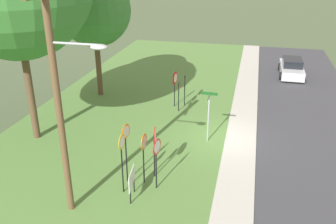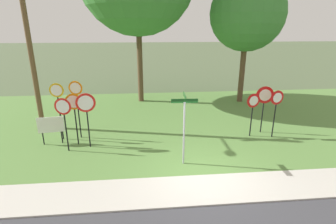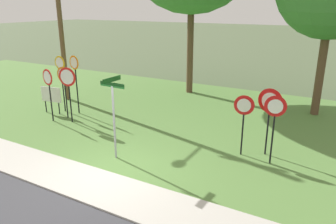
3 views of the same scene
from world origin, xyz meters
name	(u,v)px [view 2 (image 2 of 3)]	position (x,y,z in m)	size (l,w,h in m)	color
ground_plane	(202,176)	(0.00, 0.00, 0.00)	(160.00, 160.00, 0.00)	#4C5B3D
sidewalk_strip	(207,189)	(0.00, -0.80, 0.03)	(44.00, 1.60, 0.06)	#BCB7AD
grass_median	(179,118)	(0.00, 6.00, 0.02)	(44.00, 12.00, 0.04)	#567F3D
stop_sign_near_left	(74,108)	(-4.91, 3.00, 1.71)	(0.69, 0.10, 2.32)	black
stop_sign_near_right	(77,98)	(-4.95, 3.75, 1.97)	(0.62, 0.13, 2.70)	black
stop_sign_far_left	(58,100)	(-5.74, 3.64, 1.92)	(0.62, 0.10, 2.64)	black
stop_sign_far_center	(64,113)	(-5.17, 2.39, 1.70)	(0.68, 0.15, 2.30)	black
stop_sign_far_right	(86,108)	(-4.34, 2.69, 1.79)	(0.79, 0.17, 2.40)	black
yield_sign_near_left	(277,103)	(4.04, 2.98, 1.71)	(0.66, 0.14, 2.25)	black
yield_sign_near_right	(265,99)	(3.74, 3.57, 1.76)	(0.82, 0.16, 2.31)	black
yield_sign_far_left	(253,105)	(3.03, 3.16, 1.57)	(0.66, 0.14, 2.09)	black
street_name_post	(184,123)	(-0.53, 0.91, 1.68)	(0.96, 0.82, 2.73)	#9EA0A8
utility_pole	(26,30)	(-7.22, 5.14, 4.86)	(2.10, 2.05, 8.96)	brown
notice_board	(51,126)	(-6.04, 3.18, 0.87)	(1.09, 0.18, 1.25)	black
oak_tree_right	(247,14)	(4.68, 9.09, 5.76)	(4.71, 4.71, 8.09)	brown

